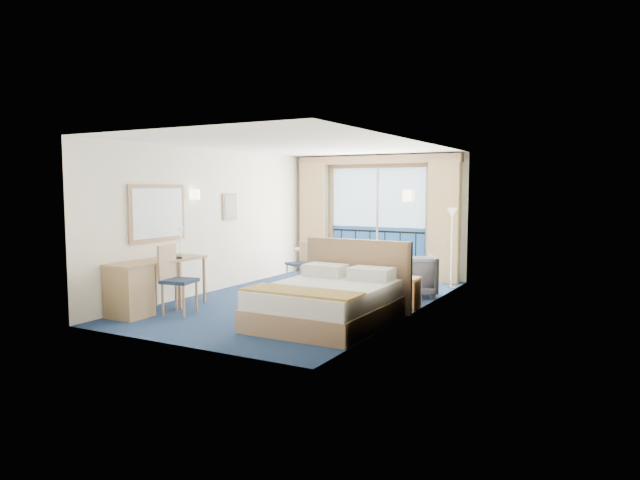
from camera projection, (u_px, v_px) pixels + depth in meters
The scene contains 22 objects.
floor at pixel (305, 300), 10.01m from camera, with size 6.50×6.50×0.00m, color navy.
room_walls at pixel (305, 199), 9.84m from camera, with size 4.04×6.54×2.72m.
balcony_door at pixel (377, 225), 12.71m from camera, with size 2.36×0.03×2.52m.
curtain_left at pixel (314, 218), 13.31m from camera, with size 0.65×0.22×2.55m, color tan.
curtain_right at pixel (444, 221), 11.82m from camera, with size 0.65×0.22×2.55m, color tan.
pelmet at pixel (376, 160), 12.47m from camera, with size 3.80×0.25×0.18m, color tan.
mirror at pixel (158, 213), 9.50m from camera, with size 0.05×1.25×0.95m.
wall_print at pixel (230, 207), 11.20m from camera, with size 0.04×0.42×0.52m.
sconce_left at pixel (195, 194), 10.24m from camera, with size 0.18×0.18×0.18m, color #FFE9B2.
sconce_right at pixel (409, 196), 8.77m from camera, with size 0.18×0.18×0.18m, color #FFE9B2.
bed at pixel (328, 301), 8.30m from camera, with size 1.83×2.17×1.15m.
nightstand at pixel (406, 293), 9.34m from camera, with size 0.39×0.37×0.51m, color tan.
phone at pixel (405, 274), 9.37m from camera, with size 0.17×0.13×0.07m, color silver.
armchair at pixel (412, 275), 10.39m from camera, with size 0.82×0.84×0.77m, color #4A4D5A.
floor_lamp at pixel (452, 227), 11.18m from camera, with size 0.22×0.22×1.58m.
desk at pixel (136, 287), 8.78m from camera, with size 0.60×1.75×0.82m.
desk_chair at pixel (174, 275), 8.93m from camera, with size 0.55×0.54×1.08m.
folder at pixel (171, 257), 9.33m from camera, with size 0.32×0.24×0.03m, color black.
desk_lamp at pixel (181, 235), 9.68m from camera, with size 0.12×0.12×0.46m.
round_table at pixel (310, 256), 12.22m from camera, with size 0.75×0.75×0.67m.
table_chair_a at pixel (325, 258), 11.78m from camera, with size 0.42×0.41×0.91m.
table_chair_b at pixel (300, 260), 11.69m from camera, with size 0.51×0.52×0.87m.
Camera 1 is at (4.98, -8.52, 1.97)m, focal length 32.00 mm.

